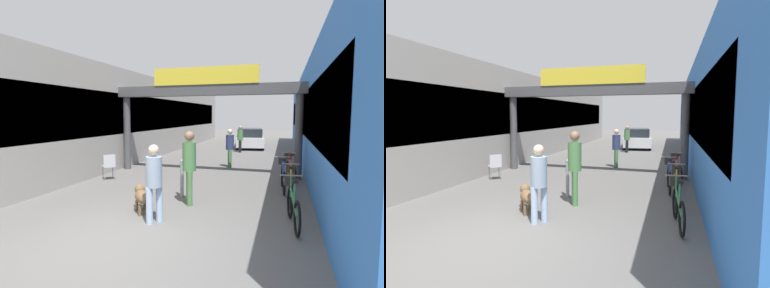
{
  "view_description": "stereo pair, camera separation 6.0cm",
  "coord_description": "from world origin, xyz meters",
  "views": [
    {
      "loc": [
        2.87,
        -4.55,
        2.25
      ],
      "look_at": [
        0.0,
        4.73,
        1.3
      ],
      "focal_mm": 28.0,
      "sensor_mm": 36.0,
      "label": 1
    },
    {
      "loc": [
        2.92,
        -4.53,
        2.25
      ],
      "look_at": [
        0.0,
        4.73,
        1.3
      ],
      "focal_mm": 28.0,
      "sensor_mm": 36.0,
      "label": 2
    }
  ],
  "objects": [
    {
      "name": "storefront_left",
      "position": [
        -5.09,
        11.0,
        2.08
      ],
      "size": [
        3.0,
        26.0,
        4.17
      ],
      "color": "#9E9993",
      "rests_on": "ground_plane"
    },
    {
      "name": "cafe_chair_aluminium_nearer",
      "position": [
        -2.89,
        4.36,
        0.54
      ],
      "size": [
        0.57,
        0.57,
        0.89
      ],
      "color": "gray",
      "rests_on": "ground_plane"
    },
    {
      "name": "bicycle_orange_second",
      "position": [
        3.06,
        3.36,
        0.44
      ],
      "size": [
        0.46,
        1.69,
        0.98
      ],
      "color": "black",
      "rests_on": "ground_plane"
    },
    {
      "name": "ground_plane",
      "position": [
        0.0,
        0.0,
        0.0
      ],
      "size": [
        80.0,
        80.0,
        0.0
      ],
      "primitive_type": "plane",
      "color": "#605E5B"
    },
    {
      "name": "bicycle_green_nearest",
      "position": [
        3.07,
        1.77,
        0.44
      ],
      "size": [
        0.46,
        1.69,
        0.98
      ],
      "color": "black",
      "rests_on": "ground_plane"
    },
    {
      "name": "storefront_right",
      "position": [
        5.09,
        11.0,
        2.08
      ],
      "size": [
        3.0,
        26.0,
        4.17
      ],
      "color": "blue",
      "rests_on": "ground_plane"
    },
    {
      "name": "pedestrian_carrying_crate",
      "position": [
        0.66,
        8.05,
        0.94
      ],
      "size": [
        0.42,
        0.42,
        1.65
      ],
      "color": "#4C7F47",
      "rests_on": "ground_plane"
    },
    {
      "name": "pedestrian_with_dog",
      "position": [
        0.32,
        1.02,
        0.94
      ],
      "size": [
        0.47,
        0.47,
        1.64
      ],
      "color": "#A5BFE0",
      "rests_on": "ground_plane"
    },
    {
      "name": "pedestrian_companion",
      "position": [
        0.63,
        2.47,
        1.07
      ],
      "size": [
        0.44,
        0.44,
        1.85
      ],
      "color": "#4C7F47",
      "rests_on": "ground_plane"
    },
    {
      "name": "dog_on_leash",
      "position": [
        -0.26,
        1.59,
        0.37
      ],
      "size": [
        0.7,
        0.81,
        0.59
      ],
      "color": "brown",
      "rests_on": "ground_plane"
    },
    {
      "name": "bicycle_blue_third",
      "position": [
        2.87,
        4.69,
        0.44
      ],
      "size": [
        0.46,
        1.69,
        0.98
      ],
      "color": "black",
      "rests_on": "ground_plane"
    },
    {
      "name": "parked_car_white",
      "position": [
        0.61,
        16.12,
        0.64
      ],
      "size": [
        2.25,
        4.19,
        1.33
      ],
      "color": "silver",
      "rests_on": "ground_plane"
    },
    {
      "name": "bicycle_red_farthest",
      "position": [
        3.1,
        5.91,
        0.44
      ],
      "size": [
        0.46,
        1.68,
        0.98
      ],
      "color": "black",
      "rests_on": "ground_plane"
    },
    {
      "name": "bollard_post_metal",
      "position": [
        0.23,
        3.04,
        0.53
      ],
      "size": [
        0.1,
        0.1,
        1.04
      ],
      "color": "gray",
      "rests_on": "ground_plane"
    },
    {
      "name": "arcade_sign_gateway",
      "position": [
        0.0,
        6.44,
        2.84
      ],
      "size": [
        7.4,
        0.47,
        4.0
      ],
      "color": "#4C4C4F",
      "rests_on": "ground_plane"
    },
    {
      "name": "pedestrian_elderly_walking",
      "position": [
        0.35,
        13.42,
        0.91
      ],
      "size": [
        0.34,
        0.38,
        1.6
      ],
      "color": "black",
      "rests_on": "ground_plane"
    }
  ]
}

